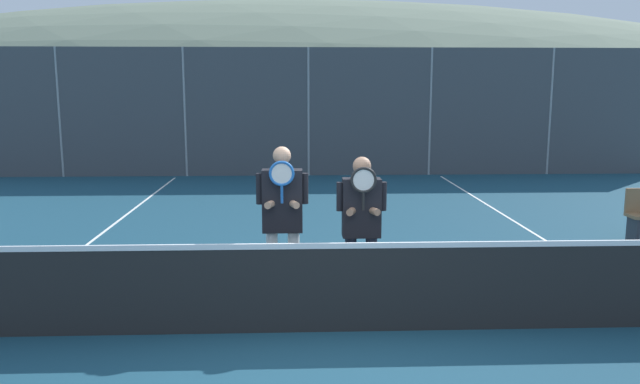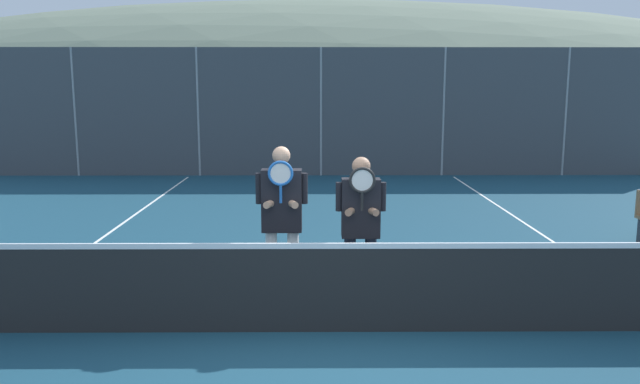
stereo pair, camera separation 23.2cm
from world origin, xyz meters
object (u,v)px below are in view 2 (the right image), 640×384
object	(u,v)px
car_left_of_center	(272,138)
car_right_of_center	(578,136)
car_far_left	(121,134)
player_center_left	(361,221)
car_center	(426,136)
player_leftmost	(282,214)

from	to	relation	value
car_left_of_center	car_right_of_center	world-z (taller)	car_right_of_center
car_far_left	car_right_of_center	bearing A→B (deg)	0.42
player_center_left	car_center	size ratio (longest dim) A/B	0.37
player_leftmost	car_left_of_center	distance (m)	12.77
car_far_left	car_left_of_center	xyz separation A→B (m)	(4.85, -0.45, -0.08)
car_far_left	car_center	xyz separation A→B (m)	(9.75, -0.12, -0.03)
player_leftmost	car_center	world-z (taller)	player_leftmost
car_left_of_center	car_center	distance (m)	4.92
car_left_of_center	car_center	xyz separation A→B (m)	(4.91, 0.33, 0.05)
car_left_of_center	car_right_of_center	xyz separation A→B (m)	(9.84, 0.56, 0.01)
player_leftmost	car_right_of_center	bearing A→B (deg)	56.38
player_center_left	car_far_left	xyz separation A→B (m)	(-6.72, 13.25, -0.05)
player_leftmost	car_right_of_center	xyz separation A→B (m)	(8.84, 13.29, -0.18)
car_right_of_center	car_left_of_center	bearing A→B (deg)	-176.73
car_left_of_center	player_leftmost	bearing A→B (deg)	-85.48
player_leftmost	car_center	xyz separation A→B (m)	(3.90, 13.06, -0.14)
player_leftmost	player_center_left	size ratio (longest dim) A/B	1.06
player_center_left	car_left_of_center	distance (m)	12.93
car_right_of_center	car_far_left	bearing A→B (deg)	-179.58
car_left_of_center	car_far_left	bearing A→B (deg)	174.65
player_leftmost	car_left_of_center	size ratio (longest dim) A/B	0.43
player_center_left	car_center	world-z (taller)	car_center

